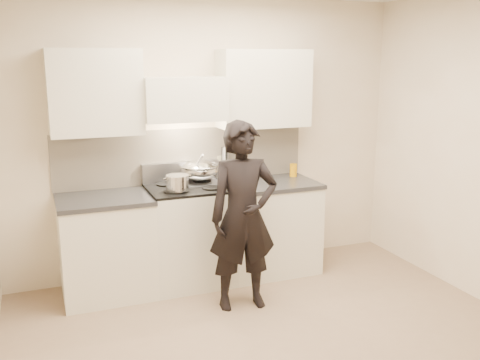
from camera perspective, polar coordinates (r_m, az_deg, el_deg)
name	(u,v)px	position (r m, az deg, el deg)	size (l,w,h in m)	color
ground_plane	(282,347)	(4.22, 4.53, -17.31)	(4.00, 4.00, 0.00)	#836D55
room_shell	(257,130)	(3.99, 1.86, 5.40)	(4.04, 3.54, 2.70)	beige
stove	(190,234)	(5.14, -5.39, -5.81)	(0.76, 0.65, 0.96)	beige
counter_right	(269,226)	(5.42, 3.10, -4.94)	(0.92, 0.67, 0.92)	beige
counter_left	(106,246)	(5.00, -14.06, -6.85)	(0.82, 0.67, 0.92)	beige
wok	(199,170)	(5.16, -4.35, 1.06)	(0.39, 0.48, 0.31)	silver
stock_pot	(177,183)	(4.82, -6.70, -0.27)	(0.28, 0.26, 0.14)	silver
utensil_crock	(225,170)	(5.36, -1.62, 1.08)	(0.12, 0.12, 0.33)	#94969F
spice_jar	(253,174)	(5.41, 1.42, 0.63)	(0.04, 0.04, 0.10)	orange
oil_glass	(293,170)	(5.56, 5.71, 1.07)	(0.08, 0.08, 0.13)	#CA8907
person	(243,216)	(4.53, 0.36, -3.89)	(0.59, 0.39, 1.62)	black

